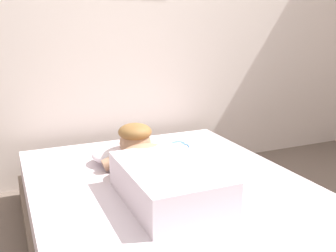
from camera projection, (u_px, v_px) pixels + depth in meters
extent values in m
cube|color=silver|center=(145.00, 14.00, 2.95)|extent=(4.13, 0.10, 2.50)
cube|color=#726051|center=(172.00, 229.00, 2.14)|extent=(1.49, 1.92, 0.16)
cube|color=silver|center=(172.00, 201.00, 2.10)|extent=(1.45, 1.86, 0.18)
ellipsoid|color=silver|center=(133.00, 152.00, 2.44)|extent=(0.52, 0.32, 0.11)
cube|color=silver|center=(169.00, 183.00, 1.88)|extent=(0.42, 0.64, 0.18)
ellipsoid|color=tan|center=(145.00, 158.00, 2.18)|extent=(0.32, 0.20, 0.16)
sphere|color=tan|center=(135.00, 143.00, 2.31)|extent=(0.19, 0.19, 0.19)
ellipsoid|color=olive|center=(135.00, 132.00, 2.29)|extent=(0.20, 0.20, 0.10)
cylinder|color=tan|center=(121.00, 157.00, 2.27)|extent=(0.23, 0.07, 0.14)
cylinder|color=tan|center=(152.00, 153.00, 2.35)|extent=(0.23, 0.07, 0.14)
cylinder|color=teal|center=(178.00, 148.00, 2.57)|extent=(0.09, 0.09, 0.07)
torus|color=teal|center=(186.00, 147.00, 2.59)|extent=(0.05, 0.01, 0.05)
cube|color=black|center=(213.00, 204.00, 1.85)|extent=(0.07, 0.14, 0.01)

